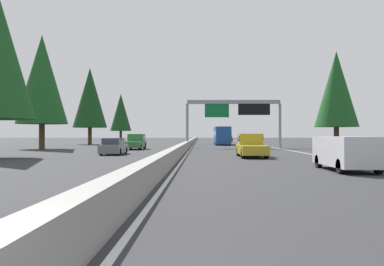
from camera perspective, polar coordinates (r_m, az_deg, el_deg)
ground_plane at (r=62.44m, az=-0.12°, el=-1.87°), size 320.00×320.00×0.00m
median_barrier at (r=82.42m, az=0.02°, el=-1.15°), size 180.00×0.56×0.90m
shoulder_stripe_right at (r=73.10m, az=9.15°, el=-1.62°), size 160.00×0.16×0.01m
shoulder_stripe_median at (r=72.42m, az=0.28°, el=-1.63°), size 160.00×0.16×0.01m
sign_gantry_overhead at (r=53.54m, az=6.12°, el=3.30°), size 0.50×12.68×6.38m
minivan_near_center at (r=21.32m, az=21.09°, el=-2.47°), size 5.00×1.95×1.69m
pickup_far_right at (r=32.40m, az=8.39°, el=-1.77°), size 5.60×2.00×1.86m
bus_mid_left at (r=70.50m, az=4.28°, el=-0.28°), size 11.50×2.55×3.10m
sedan_near_right at (r=109.98m, az=5.29°, el=-0.80°), size 4.40×1.80×1.47m
oncoming_near at (r=36.54m, az=-11.10°, el=-1.96°), size 4.40×1.80×1.47m
oncoming_far at (r=49.11m, az=-8.02°, el=-1.24°), size 5.60×2.00×1.86m
conifer_right_mid at (r=55.66m, az=19.87°, el=5.90°), size 5.58×5.58×12.69m
conifer_left_near at (r=53.11m, az=-20.59°, el=7.15°), size 6.22×6.22×14.13m
conifer_left_mid at (r=75.30m, az=-14.33°, el=4.88°), size 6.13×6.13×13.94m
conifer_left_far at (r=106.79m, az=-10.11°, el=2.91°), size 5.51×5.51×12.51m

